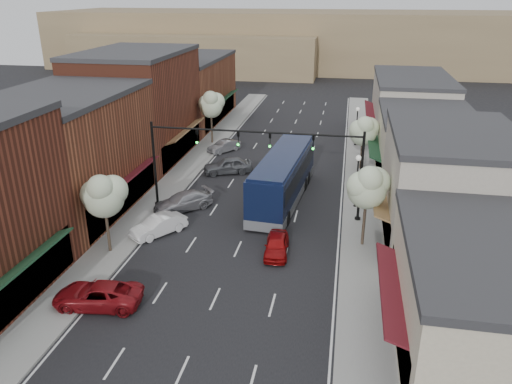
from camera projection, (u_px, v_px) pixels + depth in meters
The scene contains 29 objects.
ground at pixel (231, 264), 32.04m from camera, with size 160.00×160.00×0.00m, color black.
sidewalk_left at pixel (192, 164), 50.29m from camera, with size 2.80×73.00×0.15m, color gray.
sidewalk_right at pixel (361, 174), 47.44m from camera, with size 2.80×73.00×0.15m, color gray.
curb_left at pixel (205, 164), 50.05m from camera, with size 0.25×73.00×0.17m, color gray.
curb_right at pixel (346, 173), 47.68m from camera, with size 0.25×73.00×0.17m, color gray.
bldg_left_midnear at pixel (67, 154), 38.17m from camera, with size 10.14×14.10×9.40m.
bldg_left_midfar at pixel (139, 106), 50.64m from camera, with size 10.14×14.10×10.90m.
bldg_left_far at pixel (188, 90), 65.69m from camera, with size 10.14×18.10×8.40m.
bldg_right_near at pixel (487, 301), 23.15m from camera, with size 9.14×12.10×5.90m.
bldg_right_midnear at pixel (448, 188), 33.71m from camera, with size 9.14×12.10×7.90m.
bldg_right_midfar at pixel (424, 147), 44.93m from camera, with size 9.14×12.10×6.40m.
bldg_right_far at pixel (409, 108), 57.50m from camera, with size 9.14×16.10×7.40m.
hill_far at pixel (322, 40), 111.79m from camera, with size 120.00×30.00×12.00m, color #7A6647.
hill_near at pixel (200, 53), 105.84m from camera, with size 50.00×20.00×8.00m, color #7A6647.
signal_mast_right at pixel (329, 162), 36.64m from camera, with size 8.22×0.46×7.00m.
signal_mast_left at pixel (183, 153), 38.54m from camera, with size 8.22×0.46×7.00m.
tree_right_near at pixel (368, 186), 32.54m from camera, with size 2.85×2.65×5.95m.
tree_right_far at pixel (364, 130), 47.30m from camera, with size 2.85×2.65×5.43m.
tree_left_near at pixel (104, 194), 31.80m from camera, with size 2.85×2.65×5.69m.
tree_left_far at pixel (211, 104), 55.34m from camera, with size 2.85×2.65×6.13m.
lamp_post_near at pixel (357, 173), 39.15m from camera, with size 0.44×0.44×4.44m.
lamp_post_far at pixel (357, 120), 55.10m from camera, with size 0.44×0.44×4.44m.
coach_bus at pixel (283, 177), 40.96m from camera, with size 4.00×13.49×4.06m.
red_hatchback at pixel (277, 245), 33.03m from camera, with size 1.52×3.78×1.29m, color maroon.
parked_car_a at pixel (98, 295), 27.55m from camera, with size 2.26×4.90×1.36m, color maroon.
parked_car_b at pixel (159, 226), 35.66m from camera, with size 1.45×4.16×1.37m, color white.
parked_car_c at pixel (183, 201), 39.71m from camera, with size 1.97×4.84×1.41m, color #A2A1A7.
parked_car_d at pixel (228, 165), 47.60m from camera, with size 1.86×4.63×1.58m, color #54565B.
parked_car_e at pixel (224, 146), 54.00m from camera, with size 1.34×3.85×1.27m, color gray.
Camera 1 is at (6.69, -27.19, 16.31)m, focal length 35.00 mm.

